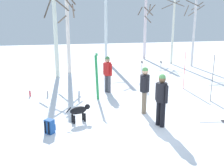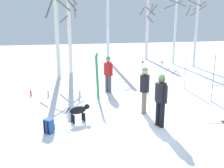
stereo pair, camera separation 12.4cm
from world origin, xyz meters
name	(u,v)px [view 1 (the left image)]	position (x,y,z in m)	size (l,w,h in m)	color
ground_plane	(135,128)	(0.00, 0.00, 0.00)	(60.00, 60.00, 0.00)	white
person_0	(161,97)	(0.84, 0.00, 0.98)	(0.34, 0.49, 1.72)	black
person_1	(108,72)	(0.08, 4.29, 0.98)	(0.35, 0.44, 1.72)	#4C4C56
person_2	(145,87)	(0.76, 1.25, 0.98)	(0.34, 0.48, 1.72)	#72604C
dog	(80,111)	(-1.64, 0.97, 0.39)	(0.86, 0.40, 0.57)	black
ski_pair_planted_0	(212,79)	(3.98, 1.86, 0.98)	(0.15, 0.21, 1.97)	black
ski_pair_planted_1	(97,77)	(-0.61, 3.30, 1.00)	(0.16, 0.19, 2.00)	green
ski_pair_planted_2	(184,70)	(3.91, 3.99, 0.94)	(0.11, 0.18, 1.89)	red
ski_poles_0	(142,74)	(1.80, 4.35, 0.76)	(0.07, 0.22, 1.43)	#B2B2BC
ski_poles_1	(160,74)	(2.72, 4.18, 0.76)	(0.07, 0.26, 1.42)	#B2B2BC
backpack_2	(50,126)	(-2.63, 0.29, 0.21)	(0.34, 0.35, 0.44)	#1E4C99
water_bottle_0	(30,94)	(-3.47, 4.43, 0.13)	(0.07, 0.07, 0.28)	red
water_bottle_1	(48,94)	(-2.71, 4.20, 0.12)	(0.08, 0.08, 0.25)	silver
birch_tree_0	(56,31)	(-2.10, 8.25, 2.72)	(1.47, 1.50, 5.24)	silver
birch_tree_1	(68,22)	(-1.31, 9.28, 3.21)	(1.22, 1.23, 6.23)	silver
birch_tree_2	(106,16)	(2.11, 13.77, 3.66)	(1.53, 1.30, 7.25)	silver
birch_tree_3	(145,27)	(5.64, 13.93, 2.82)	(1.52, 1.34, 5.33)	silver
birch_tree_4	(173,22)	(6.81, 11.09, 3.23)	(1.63, 1.66, 6.23)	silver
birch_tree_5	(195,20)	(7.75, 9.68, 3.36)	(1.72, 1.68, 6.50)	silver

